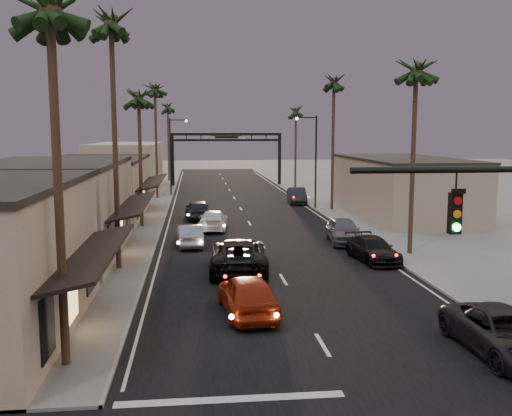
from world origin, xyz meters
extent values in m
plane|color=slate|center=(0.00, 40.00, 0.00)|extent=(200.00, 200.00, 0.00)
cube|color=black|center=(0.00, 45.00, 0.00)|extent=(14.00, 120.00, 0.02)
cube|color=slate|center=(-9.50, 52.00, 0.06)|extent=(5.00, 92.00, 0.12)
cube|color=slate|center=(9.50, 52.00, 0.06)|extent=(5.00, 92.00, 0.12)
cube|color=#9D947E|center=(-13.00, 26.00, 2.75)|extent=(8.00, 14.00, 5.50)
cube|color=tan|center=(-13.00, 42.00, 2.50)|extent=(8.00, 16.00, 5.00)
cube|color=#9D947E|center=(-13.00, 65.00, 3.00)|extent=(8.00, 20.00, 6.00)
cube|color=#9D947E|center=(14.00, 40.00, 2.50)|extent=(8.00, 18.00, 5.00)
cube|color=black|center=(1.80, 4.00, 5.55)|extent=(0.28, 0.22, 1.00)
cube|color=black|center=(-7.40, 70.00, 3.50)|extent=(0.40, 0.40, 7.00)
cube|color=black|center=(7.40, 70.00, 3.50)|extent=(0.40, 0.40, 7.00)
cube|color=black|center=(0.00, 70.00, 7.10)|extent=(15.20, 0.35, 0.35)
cube|color=black|center=(0.00, 70.00, 6.30)|extent=(15.20, 0.30, 0.30)
cube|color=beige|center=(0.00, 69.98, 6.70)|extent=(4.20, 0.12, 1.00)
cylinder|color=black|center=(7.20, 45.00, 4.50)|extent=(0.16, 0.16, 9.00)
cylinder|color=black|center=(6.20, 45.00, 8.80)|extent=(2.00, 0.12, 0.12)
sphere|color=#FFD899|center=(5.30, 45.00, 8.70)|extent=(0.30, 0.30, 0.30)
cylinder|color=black|center=(-7.20, 58.00, 4.50)|extent=(0.16, 0.16, 9.00)
cylinder|color=black|center=(-6.20, 58.00, 8.80)|extent=(2.00, 0.12, 0.12)
sphere|color=#FFD899|center=(-5.30, 58.00, 8.70)|extent=(0.30, 0.30, 0.30)
cylinder|color=#38281C|center=(-8.60, 9.00, 5.50)|extent=(0.28, 0.28, 11.00)
cylinder|color=#38281C|center=(-8.60, 22.00, 6.50)|extent=(0.28, 0.28, 13.00)
sphere|color=black|center=(-8.60, 22.00, 13.60)|extent=(3.20, 3.20, 3.20)
cylinder|color=#38281C|center=(-8.60, 36.00, 5.00)|extent=(0.28, 0.28, 10.00)
sphere|color=black|center=(-8.60, 36.00, 10.60)|extent=(3.20, 3.20, 3.20)
cylinder|color=#38281C|center=(-8.60, 55.00, 6.00)|extent=(0.28, 0.28, 12.00)
sphere|color=black|center=(-8.60, 55.00, 12.60)|extent=(3.20, 3.20, 3.20)
cylinder|color=#38281C|center=(8.60, 24.00, 5.50)|extent=(0.28, 0.28, 11.00)
sphere|color=black|center=(8.60, 24.00, 11.60)|extent=(3.20, 3.20, 3.20)
cylinder|color=#38281C|center=(8.60, 44.00, 6.00)|extent=(0.28, 0.28, 12.00)
sphere|color=black|center=(8.60, 44.00, 12.60)|extent=(3.20, 3.20, 3.20)
cylinder|color=#38281C|center=(8.60, 64.00, 5.00)|extent=(0.28, 0.28, 10.00)
sphere|color=black|center=(8.60, 64.00, 10.60)|extent=(3.20, 3.20, 3.20)
cylinder|color=#38281C|center=(-8.30, 78.00, 5.50)|extent=(0.28, 0.28, 11.00)
sphere|color=black|center=(-8.30, 78.00, 11.60)|extent=(3.20, 3.20, 3.20)
imported|color=#98230B|center=(-2.32, 13.66, 0.85)|extent=(2.45, 5.17, 1.71)
imported|color=black|center=(-2.14, 21.02, 0.89)|extent=(3.37, 6.60, 1.78)
imported|color=#929397|center=(-4.80, 28.16, 0.72)|extent=(1.84, 4.48, 1.44)
imported|color=silver|center=(-3.05, 34.24, 0.74)|extent=(2.55, 5.30, 1.49)
imported|color=black|center=(-4.20, 39.74, 0.83)|extent=(2.32, 4.99, 1.66)
imported|color=black|center=(5.93, 8.50, 0.76)|extent=(2.68, 5.53, 1.52)
imported|color=black|center=(5.83, 22.59, 0.70)|extent=(2.49, 5.03, 1.41)
imported|color=#56565B|center=(5.54, 28.09, 0.84)|extent=(2.45, 5.12, 1.69)
imported|color=black|center=(6.20, 49.61, 0.82)|extent=(2.15, 5.12, 1.65)
camera|label=1|loc=(-4.42, -8.98, 7.51)|focal=40.00mm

